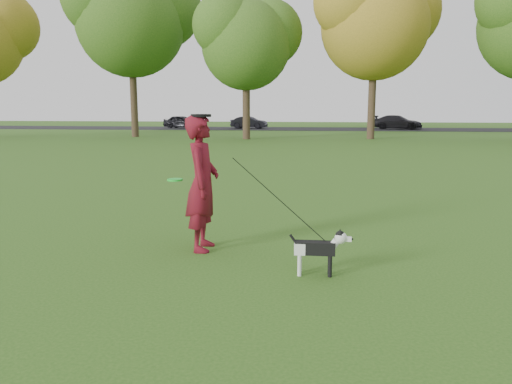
# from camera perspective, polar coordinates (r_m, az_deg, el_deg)

# --- Properties ---
(ground) EXTENTS (120.00, 120.00, 0.00)m
(ground) POSITION_cam_1_polar(r_m,az_deg,el_deg) (7.00, 3.72, -8.12)
(ground) COLOR #285116
(ground) RESTS_ON ground
(road) EXTENTS (120.00, 7.00, 0.02)m
(road) POSITION_cam_1_polar(r_m,az_deg,el_deg) (46.70, 6.20, 7.18)
(road) COLOR black
(road) RESTS_ON ground
(man) EXTENTS (0.51, 0.75, 2.03)m
(man) POSITION_cam_1_polar(r_m,az_deg,el_deg) (7.47, -6.16, 0.99)
(man) COLOR maroon
(man) RESTS_ON ground
(dog) EXTENTS (0.81, 0.16, 0.62)m
(dog) POSITION_cam_1_polar(r_m,az_deg,el_deg) (6.45, 7.31, -6.25)
(dog) COLOR black
(dog) RESTS_ON ground
(car_left) EXTENTS (3.77, 2.22, 1.20)m
(car_left) POSITION_cam_1_polar(r_m,az_deg,el_deg) (48.30, -8.46, 7.95)
(car_left) COLOR black
(car_left) RESTS_ON road
(car_mid) EXTENTS (3.53, 1.77, 1.11)m
(car_mid) POSITION_cam_1_polar(r_m,az_deg,el_deg) (47.06, -0.80, 7.95)
(car_mid) COLOR black
(car_mid) RESTS_ON road
(car_right) EXTENTS (4.66, 2.98, 1.26)m
(car_right) POSITION_cam_1_polar(r_m,az_deg,el_deg) (47.28, 15.88, 7.68)
(car_right) COLOR black
(car_right) RESTS_ON road
(man_held_items) EXTENTS (2.36, 1.15, 1.62)m
(man_held_items) POSITION_cam_1_polar(r_m,az_deg,el_deg) (6.80, 2.46, -0.71)
(man_held_items) COLOR #1BDA2F
(man_held_items) RESTS_ON ground
(tree_row) EXTENTS (51.74, 8.86, 12.01)m
(tree_row) POSITION_cam_1_polar(r_m,az_deg,el_deg) (33.18, 3.65, 18.96)
(tree_row) COLOR #38281C
(tree_row) RESTS_ON ground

